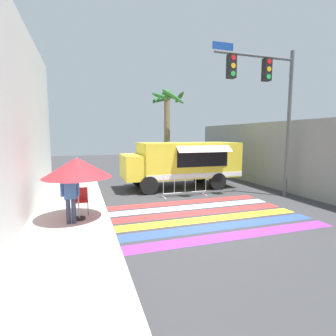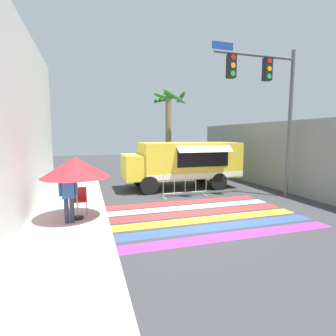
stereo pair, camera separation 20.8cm
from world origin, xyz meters
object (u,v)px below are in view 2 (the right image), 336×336
(food_truck, at_px, (180,161))
(patio_umbrella, at_px, (75,167))
(traffic_signal_pole, at_px, (268,92))
(palm_tree, at_px, (169,118))
(vendor_person, at_px, (68,193))
(folding_chair, at_px, (80,198))
(barricade_front, at_px, (185,185))

(food_truck, bearing_deg, patio_umbrella, -138.76)
(traffic_signal_pole, height_order, palm_tree, traffic_signal_pole)
(vendor_person, bearing_deg, food_truck, 34.34)
(patio_umbrella, xyz_separation_m, vendor_person, (-0.21, -0.32, -0.72))
(patio_umbrella, xyz_separation_m, folding_chair, (0.07, 0.63, -1.10))
(food_truck, distance_m, palm_tree, 3.72)
(food_truck, bearing_deg, palm_tree, 85.11)
(folding_chair, bearing_deg, barricade_front, 22.53)
(patio_umbrella, distance_m, palm_tree, 9.13)
(patio_umbrella, distance_m, folding_chair, 1.27)
(patio_umbrella, bearing_deg, palm_tree, 54.07)
(vendor_person, relative_size, barricade_front, 0.76)
(food_truck, relative_size, patio_umbrella, 2.90)
(palm_tree, bearing_deg, patio_umbrella, -125.93)
(traffic_signal_pole, relative_size, palm_tree, 1.14)
(food_truck, xyz_separation_m, vendor_person, (-5.20, -4.69, -0.36))
(food_truck, height_order, palm_tree, palm_tree)
(folding_chair, relative_size, barricade_front, 0.41)
(food_truck, height_order, traffic_signal_pole, traffic_signal_pole)
(barricade_front, height_order, palm_tree, palm_tree)
(palm_tree, bearing_deg, vendor_person, -125.84)
(traffic_signal_pole, relative_size, vendor_person, 3.99)
(palm_tree, bearing_deg, barricade_front, -98.54)
(patio_umbrella, height_order, palm_tree, palm_tree)
(food_truck, distance_m, traffic_signal_pole, 5.25)
(vendor_person, bearing_deg, traffic_signal_pole, 2.46)
(palm_tree, bearing_deg, traffic_signal_pole, -68.46)
(vendor_person, bearing_deg, barricade_front, 22.52)
(traffic_signal_pole, bearing_deg, vendor_person, -169.81)
(folding_chair, xyz_separation_m, vendor_person, (-0.29, -0.96, 0.38))
(food_truck, relative_size, palm_tree, 1.08)
(traffic_signal_pole, height_order, barricade_front, traffic_signal_pole)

